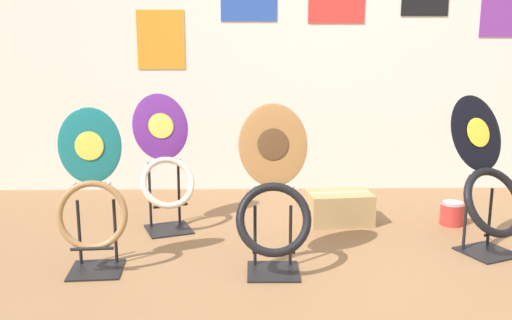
{
  "coord_description": "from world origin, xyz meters",
  "views": [
    {
      "loc": [
        -0.6,
        -2.42,
        1.25
      ],
      "look_at": [
        -0.54,
        0.83,
        0.55
      ],
      "focal_mm": 40.0,
      "sensor_mm": 36.0,
      "label": 1
    }
  ],
  "objects_px": {
    "toilet_seat_display_purple_note": "(165,163)",
    "toilet_seat_display_jazz_black": "(488,182)",
    "toilet_seat_display_woodgrain": "(273,202)",
    "toilet_seat_display_teal_sax": "(92,197)",
    "storage_box": "(339,208)",
    "paint_can": "(452,213)"
  },
  "relations": [
    {
      "from": "toilet_seat_display_purple_note",
      "to": "toilet_seat_display_jazz_black",
      "type": "distance_m",
      "value": 2.0
    },
    {
      "from": "toilet_seat_display_teal_sax",
      "to": "toilet_seat_display_woodgrain",
      "type": "xyz_separation_m",
      "value": [
        0.97,
        -0.01,
        -0.03
      ]
    },
    {
      "from": "toilet_seat_display_purple_note",
      "to": "storage_box",
      "type": "distance_m",
      "value": 1.22
    },
    {
      "from": "toilet_seat_display_purple_note",
      "to": "toilet_seat_display_jazz_black",
      "type": "xyz_separation_m",
      "value": [
        1.94,
        -0.46,
        -0.02
      ]
    },
    {
      "from": "toilet_seat_display_purple_note",
      "to": "toilet_seat_display_teal_sax",
      "type": "xyz_separation_m",
      "value": [
        -0.29,
        -0.71,
        -0.03
      ]
    },
    {
      "from": "storage_box",
      "to": "toilet_seat_display_jazz_black",
      "type": "bearing_deg",
      "value": -35.16
    },
    {
      "from": "paint_can",
      "to": "storage_box",
      "type": "height_order",
      "value": "storage_box"
    },
    {
      "from": "toilet_seat_display_jazz_black",
      "to": "toilet_seat_display_teal_sax",
      "type": "bearing_deg",
      "value": -173.52
    },
    {
      "from": "toilet_seat_display_purple_note",
      "to": "toilet_seat_display_jazz_black",
      "type": "height_order",
      "value": "toilet_seat_display_jazz_black"
    },
    {
      "from": "toilet_seat_display_teal_sax",
      "to": "toilet_seat_display_jazz_black",
      "type": "height_order",
      "value": "toilet_seat_display_jazz_black"
    },
    {
      "from": "toilet_seat_display_jazz_black",
      "to": "toilet_seat_display_woodgrain",
      "type": "distance_m",
      "value": 1.29
    },
    {
      "from": "toilet_seat_display_purple_note",
      "to": "paint_can",
      "type": "distance_m",
      "value": 1.97
    },
    {
      "from": "toilet_seat_display_teal_sax",
      "to": "storage_box",
      "type": "bearing_deg",
      "value": 28.53
    },
    {
      "from": "toilet_seat_display_teal_sax",
      "to": "storage_box",
      "type": "relative_size",
      "value": 1.97
    },
    {
      "from": "toilet_seat_display_woodgrain",
      "to": "paint_can",
      "type": "bearing_deg",
      "value": 31.09
    },
    {
      "from": "toilet_seat_display_teal_sax",
      "to": "storage_box",
      "type": "distance_m",
      "value": 1.69
    },
    {
      "from": "toilet_seat_display_jazz_black",
      "to": "paint_can",
      "type": "xyz_separation_m",
      "value": [
        -0.01,
        0.49,
        -0.34
      ]
    },
    {
      "from": "toilet_seat_display_woodgrain",
      "to": "paint_can",
      "type": "xyz_separation_m",
      "value": [
        1.26,
        0.76,
        -0.31
      ]
    },
    {
      "from": "storage_box",
      "to": "toilet_seat_display_purple_note",
      "type": "bearing_deg",
      "value": -176.07
    },
    {
      "from": "toilet_seat_display_jazz_black",
      "to": "toilet_seat_display_woodgrain",
      "type": "bearing_deg",
      "value": -168.09
    },
    {
      "from": "toilet_seat_display_woodgrain",
      "to": "storage_box",
      "type": "distance_m",
      "value": 0.99
    },
    {
      "from": "toilet_seat_display_woodgrain",
      "to": "storage_box",
      "type": "relative_size",
      "value": 1.98
    }
  ]
}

